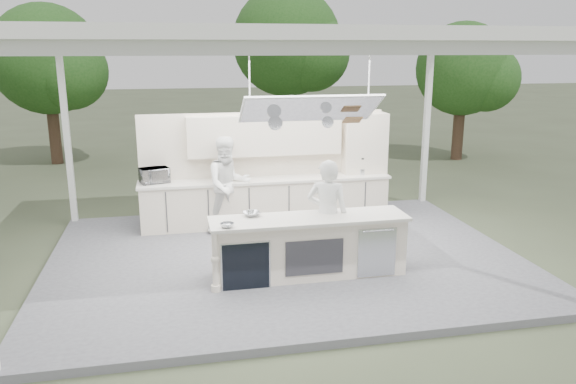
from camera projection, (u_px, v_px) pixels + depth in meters
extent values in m
plane|color=#4A5339|center=(285.00, 262.00, 9.79)|extent=(90.00, 90.00, 0.00)
cube|color=slate|center=(285.00, 259.00, 9.78)|extent=(8.00, 6.00, 0.12)
cube|color=white|center=(426.00, 128.00, 12.85)|extent=(0.12, 0.12, 3.70)
cube|color=white|center=(67.00, 139.00, 11.31)|extent=(0.12, 0.12, 3.70)
cube|color=white|center=(285.00, 38.00, 8.85)|extent=(8.20, 6.20, 0.16)
cube|color=white|center=(337.00, 48.00, 6.14)|extent=(8.00, 0.12, 0.16)
cube|color=white|center=(257.00, 48.00, 11.64)|extent=(8.00, 0.12, 0.16)
cube|color=white|center=(21.00, 48.00, 8.12)|extent=(0.12, 6.00, 0.16)
cube|color=white|center=(506.00, 48.00, 9.66)|extent=(0.12, 6.00, 0.16)
cube|color=white|center=(310.00, 109.00, 8.29)|extent=(2.00, 0.71, 0.43)
cube|color=white|center=(310.00, 109.00, 8.29)|extent=(2.06, 0.76, 0.46)
cylinder|color=white|center=(249.00, 76.00, 8.00)|extent=(0.02, 0.02, 0.95)
cylinder|color=white|center=(369.00, 75.00, 8.35)|extent=(0.02, 0.02, 0.95)
cylinder|color=silver|center=(275.00, 123.00, 8.39)|extent=(0.22, 0.14, 0.21)
cylinder|color=silver|center=(328.00, 122.00, 8.50)|extent=(0.18, 0.12, 0.18)
cube|color=olive|center=(352.00, 120.00, 8.60)|extent=(0.28, 0.18, 0.12)
cube|color=beige|center=(309.00, 248.00, 8.84)|extent=(3.00, 0.70, 0.90)
cube|color=white|center=(309.00, 219.00, 8.72)|extent=(3.10, 0.78, 0.05)
cylinder|color=beige|center=(215.00, 262.00, 8.20)|extent=(0.11, 0.11, 0.92)
cube|color=black|center=(246.00, 266.00, 8.31)|extent=(0.70, 0.04, 0.72)
cube|color=silver|center=(246.00, 266.00, 8.31)|extent=(0.74, 0.03, 0.72)
cube|color=#313035|center=(314.00, 257.00, 8.50)|extent=(0.90, 0.02, 0.55)
cube|color=silver|center=(377.00, 253.00, 8.70)|extent=(0.62, 0.02, 0.78)
cube|color=beige|center=(267.00, 202.00, 11.45)|extent=(5.00, 0.65, 0.90)
cube|color=white|center=(266.00, 179.00, 11.33)|extent=(5.08, 0.72, 0.05)
cube|color=beige|center=(264.00, 167.00, 11.57)|extent=(5.00, 0.10, 2.25)
cube|color=beige|center=(264.00, 135.00, 11.28)|extent=(3.10, 0.38, 0.80)
cube|color=beige|center=(364.00, 144.00, 11.71)|extent=(0.90, 0.45, 1.30)
cube|color=olive|center=(364.00, 144.00, 11.71)|extent=(0.84, 0.40, 0.03)
cylinder|color=silver|center=(361.00, 171.00, 11.69)|extent=(0.20, 0.20, 0.12)
cylinder|color=black|center=(361.00, 164.00, 11.65)|extent=(0.17, 0.17, 0.20)
cylinder|color=black|center=(377.00, 171.00, 11.76)|extent=(0.16, 0.16, 0.10)
cone|color=black|center=(377.00, 163.00, 11.72)|extent=(0.14, 0.14, 0.24)
cylinder|color=#4D3326|center=(54.00, 131.00, 17.92)|extent=(0.36, 0.36, 2.10)
sphere|color=#325D22|center=(47.00, 59.00, 17.37)|extent=(3.40, 3.40, 3.40)
sphere|color=#325D22|center=(68.00, 71.00, 17.10)|extent=(2.38, 2.38, 2.38)
cylinder|color=#4D3326|center=(287.00, 113.00, 21.36)|extent=(0.36, 0.36, 2.45)
sphere|color=#325D22|center=(287.00, 42.00, 20.71)|extent=(4.00, 4.00, 4.00)
sphere|color=#325D22|center=(311.00, 53.00, 20.40)|extent=(2.80, 2.80, 2.80)
cylinder|color=#4D3326|center=(458.00, 131.00, 18.62)|extent=(0.36, 0.36, 1.92)
sphere|color=#325D22|center=(463.00, 69.00, 18.12)|extent=(3.00, 3.00, 3.00)
sphere|color=#325D22|center=(486.00, 79.00, 17.89)|extent=(2.10, 2.10, 2.10)
imported|color=white|center=(327.00, 215.00, 8.98)|extent=(0.77, 0.65, 1.81)
imported|color=white|center=(228.00, 185.00, 10.84)|extent=(1.05, 0.90, 1.87)
imported|color=#AFB1B6|center=(154.00, 175.00, 10.91)|extent=(0.62, 0.51, 0.30)
imported|color=silver|center=(252.00, 214.00, 8.77)|extent=(0.34, 0.34, 0.07)
imported|color=#B5B7BC|center=(227.00, 225.00, 8.21)|extent=(0.27, 0.27, 0.06)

